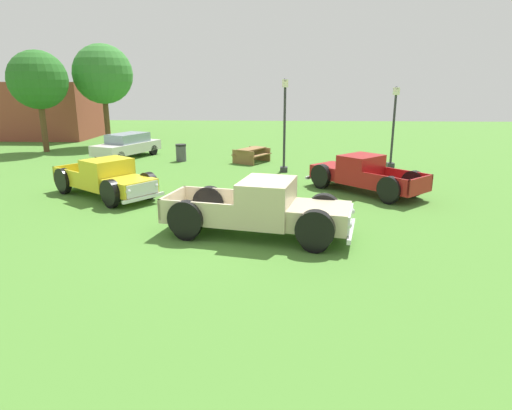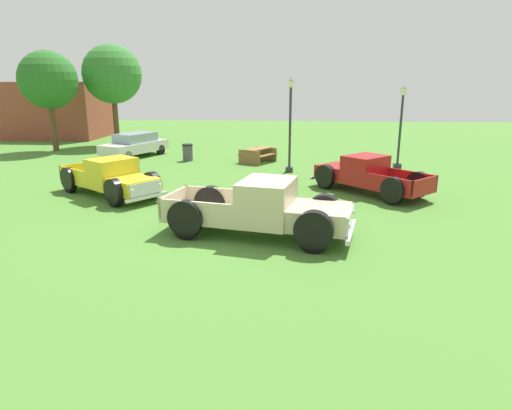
{
  "view_description": "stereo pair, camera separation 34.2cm",
  "coord_description": "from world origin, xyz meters",
  "px_view_note": "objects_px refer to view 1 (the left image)",
  "views": [
    {
      "loc": [
        1.37,
        -12.34,
        4.25
      ],
      "look_at": [
        0.79,
        -0.19,
        0.9
      ],
      "focal_mm": 31.16,
      "sensor_mm": 36.0,
      "label": 1
    },
    {
      "loc": [
        1.71,
        -12.32,
        4.25
      ],
      "look_at": [
        0.79,
        -0.19,
        0.9
      ],
      "focal_mm": 31.16,
      "sensor_mm": 36.0,
      "label": 2
    }
  ],
  "objects_px": {
    "lamp_post_near": "(393,126)",
    "lamp_post_far": "(285,124)",
    "pickup_truck_foreground": "(269,210)",
    "sedan_distant_a": "(127,145)",
    "pickup_truck_behind_right": "(109,179)",
    "picnic_table": "(252,153)",
    "oak_tree_west": "(38,80)",
    "trash_can": "(181,153)",
    "oak_tree_east": "(103,74)",
    "pickup_truck_behind_left": "(359,174)"
  },
  "relations": [
    {
      "from": "pickup_truck_behind_right",
      "to": "lamp_post_far",
      "type": "bearing_deg",
      "value": 38.97
    },
    {
      "from": "pickup_truck_behind_right",
      "to": "lamp_post_near",
      "type": "height_order",
      "value": "lamp_post_near"
    },
    {
      "from": "lamp_post_near",
      "to": "lamp_post_far",
      "type": "bearing_deg",
      "value": -165.67
    },
    {
      "from": "sedan_distant_a",
      "to": "oak_tree_east",
      "type": "xyz_separation_m",
      "value": [
        -2.94,
        4.83,
        4.07
      ]
    },
    {
      "from": "sedan_distant_a",
      "to": "lamp_post_far",
      "type": "relative_size",
      "value": 1.01
    },
    {
      "from": "lamp_post_near",
      "to": "trash_can",
      "type": "distance_m",
      "value": 11.49
    },
    {
      "from": "oak_tree_east",
      "to": "pickup_truck_behind_left",
      "type": "bearing_deg",
      "value": -40.14
    },
    {
      "from": "oak_tree_east",
      "to": "pickup_truck_foreground",
      "type": "bearing_deg",
      "value": -57.91
    },
    {
      "from": "trash_can",
      "to": "oak_tree_west",
      "type": "height_order",
      "value": "oak_tree_west"
    },
    {
      "from": "pickup_truck_behind_right",
      "to": "lamp_post_near",
      "type": "relative_size",
      "value": 1.2
    },
    {
      "from": "pickup_truck_behind_right",
      "to": "oak_tree_east",
      "type": "xyz_separation_m",
      "value": [
        -5.38,
        14.24,
        4.09
      ]
    },
    {
      "from": "picnic_table",
      "to": "trash_can",
      "type": "height_order",
      "value": "trash_can"
    },
    {
      "from": "pickup_truck_behind_left",
      "to": "sedan_distant_a",
      "type": "xyz_separation_m",
      "value": [
        -12.12,
        7.87,
        0.03
      ]
    },
    {
      "from": "sedan_distant_a",
      "to": "lamp_post_far",
      "type": "distance_m",
      "value": 10.1
    },
    {
      "from": "sedan_distant_a",
      "to": "oak_tree_east",
      "type": "distance_m",
      "value": 6.97
    },
    {
      "from": "pickup_truck_foreground",
      "to": "sedan_distant_a",
      "type": "height_order",
      "value": "pickup_truck_foreground"
    },
    {
      "from": "pickup_truck_behind_left",
      "to": "sedan_distant_a",
      "type": "distance_m",
      "value": 14.45
    },
    {
      "from": "lamp_post_far",
      "to": "trash_can",
      "type": "relative_size",
      "value": 4.72
    },
    {
      "from": "pickup_truck_behind_right",
      "to": "oak_tree_west",
      "type": "relative_size",
      "value": 0.79
    },
    {
      "from": "oak_tree_east",
      "to": "oak_tree_west",
      "type": "bearing_deg",
      "value": -136.79
    },
    {
      "from": "pickup_truck_foreground",
      "to": "oak_tree_east",
      "type": "xyz_separation_m",
      "value": [
        -11.54,
        18.4,
        4.02
      ]
    },
    {
      "from": "lamp_post_far",
      "to": "oak_tree_west",
      "type": "xyz_separation_m",
      "value": [
        -15.09,
        5.98,
        2.06
      ]
    },
    {
      "from": "sedan_distant_a",
      "to": "lamp_post_near",
      "type": "bearing_deg",
      "value": -9.89
    },
    {
      "from": "pickup_truck_foreground",
      "to": "pickup_truck_behind_right",
      "type": "height_order",
      "value": "pickup_truck_foreground"
    },
    {
      "from": "picnic_table",
      "to": "trash_can",
      "type": "distance_m",
      "value": 3.98
    },
    {
      "from": "pickup_truck_behind_right",
      "to": "picnic_table",
      "type": "bearing_deg",
      "value": 58.54
    },
    {
      "from": "pickup_truck_foreground",
      "to": "sedan_distant_a",
      "type": "bearing_deg",
      "value": 122.36
    },
    {
      "from": "pickup_truck_foreground",
      "to": "lamp_post_far",
      "type": "relative_size",
      "value": 1.26
    },
    {
      "from": "pickup_truck_behind_right",
      "to": "picnic_table",
      "type": "distance_m",
      "value": 9.51
    },
    {
      "from": "pickup_truck_foreground",
      "to": "picnic_table",
      "type": "bearing_deg",
      "value": 95.6
    },
    {
      "from": "pickup_truck_foreground",
      "to": "oak_tree_west",
      "type": "xyz_separation_m",
      "value": [
        -14.55,
        15.58,
        3.63
      ]
    },
    {
      "from": "trash_can",
      "to": "oak_tree_west",
      "type": "bearing_deg",
      "value": 161.58
    },
    {
      "from": "lamp_post_near",
      "to": "oak_tree_west",
      "type": "xyz_separation_m",
      "value": [
        -20.64,
        4.57,
        2.26
      ]
    },
    {
      "from": "picnic_table",
      "to": "trash_can",
      "type": "relative_size",
      "value": 2.43
    },
    {
      "from": "trash_can",
      "to": "sedan_distant_a",
      "type": "bearing_deg",
      "value": 161.95
    },
    {
      "from": "pickup_truck_behind_right",
      "to": "trash_can",
      "type": "relative_size",
      "value": 5.18
    },
    {
      "from": "oak_tree_east",
      "to": "picnic_table",
      "type": "bearing_deg",
      "value": -30.66
    },
    {
      "from": "pickup_truck_foreground",
      "to": "oak_tree_west",
      "type": "relative_size",
      "value": 0.91
    },
    {
      "from": "sedan_distant_a",
      "to": "trash_can",
      "type": "distance_m",
      "value": 3.6
    },
    {
      "from": "picnic_table",
      "to": "oak_tree_west",
      "type": "xyz_separation_m",
      "value": [
        -13.34,
        3.3,
        3.92
      ]
    },
    {
      "from": "pickup_truck_foreground",
      "to": "pickup_truck_behind_right",
      "type": "relative_size",
      "value": 1.15
    },
    {
      "from": "oak_tree_east",
      "to": "lamp_post_near",
      "type": "bearing_deg",
      "value": -22.75
    },
    {
      "from": "pickup_truck_behind_left",
      "to": "lamp_post_far",
      "type": "xyz_separation_m",
      "value": [
        -2.98,
        3.89,
        1.64
      ]
    },
    {
      "from": "trash_can",
      "to": "pickup_truck_behind_right",
      "type": "bearing_deg",
      "value": -96.77
    },
    {
      "from": "pickup_truck_foreground",
      "to": "pickup_truck_behind_left",
      "type": "bearing_deg",
      "value": 58.3
    },
    {
      "from": "pickup_truck_foreground",
      "to": "oak_tree_west",
      "type": "height_order",
      "value": "oak_tree_west"
    },
    {
      "from": "pickup_truck_behind_left",
      "to": "sedan_distant_a",
      "type": "bearing_deg",
      "value": 147.0
    },
    {
      "from": "lamp_post_near",
      "to": "trash_can",
      "type": "relative_size",
      "value": 4.32
    },
    {
      "from": "oak_tree_east",
      "to": "oak_tree_west",
      "type": "relative_size",
      "value": 1.09
    },
    {
      "from": "picnic_table",
      "to": "oak_tree_east",
      "type": "height_order",
      "value": "oak_tree_east"
    }
  ]
}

